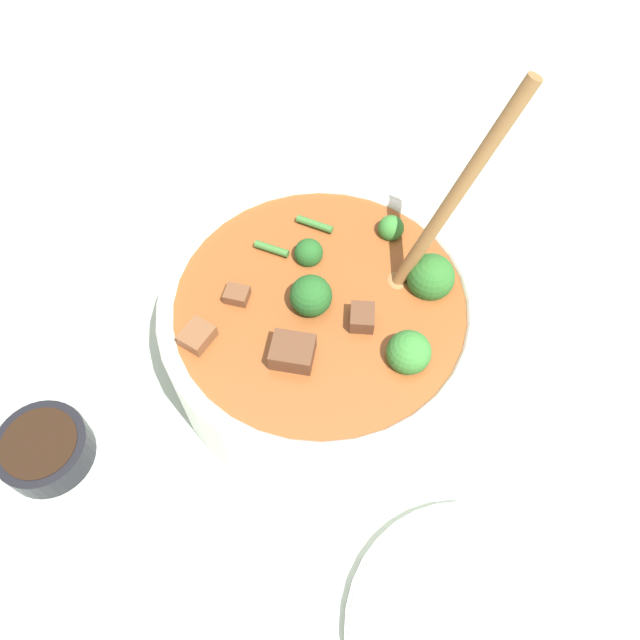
{
  "coord_description": "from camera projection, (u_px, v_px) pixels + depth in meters",
  "views": [
    {
      "loc": [
        -0.3,
        0.06,
        0.56
      ],
      "look_at": [
        0.0,
        0.0,
        0.07
      ],
      "focal_mm": 35.0,
      "sensor_mm": 36.0,
      "label": 1
    }
  ],
  "objects": [
    {
      "name": "ground_plane",
      "position": [
        320.0,
        354.0,
        0.64
      ],
      "size": [
        4.0,
        4.0,
        0.0
      ],
      "primitive_type": "plane",
      "color": "#ADBCAD"
    },
    {
      "name": "stew_bowl",
      "position": [
        321.0,
        324.0,
        0.59
      ],
      "size": [
        0.29,
        0.3,
        0.3
      ],
      "color": "white",
      "rests_on": "ground_plane"
    },
    {
      "name": "condiment_bowl",
      "position": [
        44.0,
        448.0,
        0.57
      ],
      "size": [
        0.08,
        0.08,
        0.03
      ],
      "color": "black",
      "rests_on": "ground_plane"
    },
    {
      "name": "empty_plate",
      "position": [
        475.0,
        634.0,
        0.5
      ],
      "size": [
        0.21,
        0.21,
        0.02
      ],
      "color": "white",
      "rests_on": "ground_plane"
    }
  ]
}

